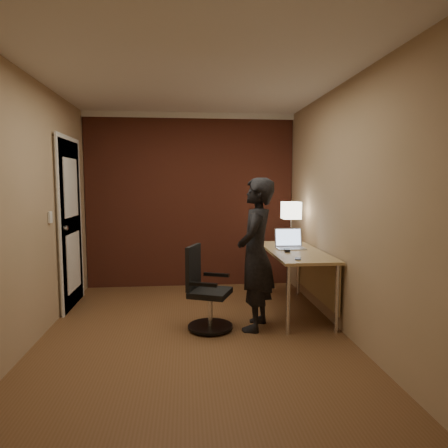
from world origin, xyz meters
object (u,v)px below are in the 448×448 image
at_px(person, 256,254).
at_px(phone, 298,259).
at_px(desk, 301,261).
at_px(desk_lamp, 291,211).
at_px(office_chair, 205,293).
at_px(laptop, 289,243).
at_px(mouse, 287,250).

bearing_deg(person, phone, 104.12).
height_order(desk, person, person).
xyz_separation_m(desk_lamp, person, (-0.64, -1.04, -0.37)).
distance_m(desk_lamp, office_chair, 1.73).
relative_size(laptop, phone, 2.89).
bearing_deg(office_chair, person, -2.22).
relative_size(laptop, mouse, 3.32).
height_order(laptop, office_chair, laptop).
height_order(desk, desk_lamp, desk_lamp).
relative_size(desk_lamp, mouse, 5.35).
bearing_deg(desk, desk_lamp, 87.21).
relative_size(phone, office_chair, 0.14).
xyz_separation_m(desk, office_chair, (-1.14, -0.47, -0.23)).
xyz_separation_m(desk_lamp, office_chair, (-1.16, -1.02, -0.77)).
height_order(desk_lamp, phone, desk_lamp).
height_order(desk_lamp, laptop, desk_lamp).
xyz_separation_m(office_chair, person, (0.52, -0.02, 0.40)).
relative_size(desk, mouse, 15.00).
bearing_deg(desk, person, -141.79).
height_order(laptop, person, person).
height_order(desk_lamp, office_chair, desk_lamp).
relative_size(mouse, person, 0.06).
bearing_deg(mouse, desk_lamp, 78.30).
xyz_separation_m(laptop, phone, (-0.09, -0.69, -0.06)).
bearing_deg(desk, mouse, -151.95).
relative_size(desk, laptop, 4.51).
distance_m(laptop, mouse, 0.27).
xyz_separation_m(desk_lamp, phone, (-0.22, -1.10, -0.41)).
bearing_deg(office_chair, desk, 22.25).
distance_m(desk, desk_lamp, 0.78).
distance_m(phone, person, 0.43).
xyz_separation_m(desk_lamp, laptop, (-0.12, -0.41, -0.35)).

